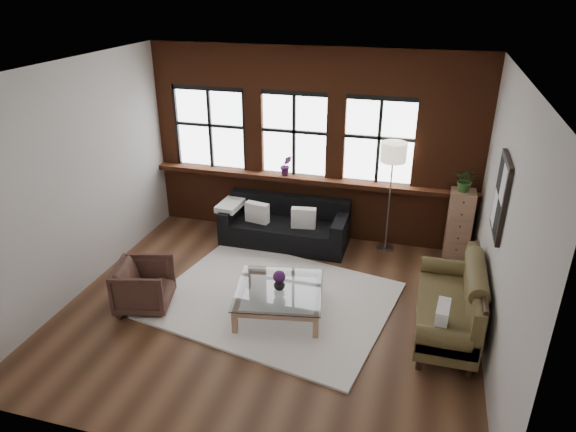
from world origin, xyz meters
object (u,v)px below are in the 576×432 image
(dark_sofa, at_px, (285,223))
(vintage_settee, at_px, (448,300))
(drawer_chest, at_px, (459,227))
(floor_lamp, at_px, (390,194))
(armchair, at_px, (144,286))
(coffee_table, at_px, (279,301))
(vase, at_px, (279,284))

(dark_sofa, bearing_deg, vintage_settee, -34.45)
(drawer_chest, bearing_deg, floor_lamp, 174.76)
(armchair, height_order, floor_lamp, floor_lamp)
(dark_sofa, height_order, armchair, dark_sofa)
(vintage_settee, bearing_deg, floor_lamp, 114.55)
(dark_sofa, distance_m, vintage_settee, 3.17)
(armchair, bearing_deg, floor_lamp, -64.05)
(armchair, relative_size, drawer_chest, 0.61)
(vintage_settee, distance_m, drawer_chest, 1.97)
(coffee_table, bearing_deg, vase, -90.00)
(vintage_settee, relative_size, floor_lamp, 0.92)
(vintage_settee, xyz_separation_m, floor_lamp, (-0.94, 2.06, 0.51))
(vintage_settee, relative_size, armchair, 2.51)
(dark_sofa, relative_size, vase, 13.13)
(dark_sofa, relative_size, drawer_chest, 1.75)
(armchair, xyz_separation_m, coffee_table, (1.82, 0.34, -0.15))
(dark_sofa, relative_size, vintage_settee, 1.15)
(vase, distance_m, floor_lamp, 2.57)
(coffee_table, bearing_deg, floor_lamp, 61.50)
(vase, bearing_deg, vintage_settee, 4.05)
(dark_sofa, distance_m, vase, 2.01)
(vase, height_order, drawer_chest, drawer_chest)
(coffee_table, relative_size, floor_lamp, 0.57)
(dark_sofa, height_order, coffee_table, dark_sofa)
(dark_sofa, distance_m, armchair, 2.65)
(drawer_chest, bearing_deg, dark_sofa, -176.64)
(dark_sofa, xyz_separation_m, floor_lamp, (1.68, 0.26, 0.62))
(vase, height_order, floor_lamp, floor_lamp)
(armchair, xyz_separation_m, floor_lamp, (3.02, 2.55, 0.67))
(vintage_settee, distance_m, coffee_table, 2.17)
(armchair, relative_size, floor_lamp, 0.37)
(floor_lamp, bearing_deg, coffee_table, -118.50)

